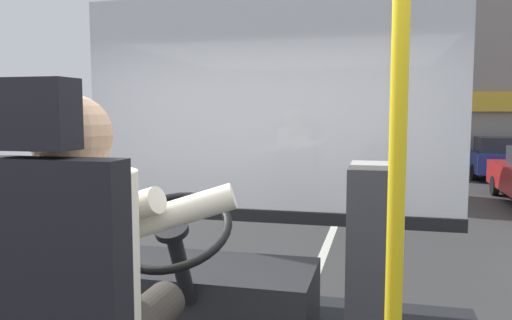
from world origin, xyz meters
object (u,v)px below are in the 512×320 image
object	(u,v)px
steering_console	(207,300)
parked_car_blue	(500,156)
fare_box	(372,274)
handrail_pole	(398,140)
bus_driver	(86,267)
parked_car_green	(457,141)

from	to	relation	value
steering_console	parked_car_blue	world-z (taller)	steering_console
steering_console	fare_box	bearing A→B (deg)	-12.62
steering_console	handrail_pole	size ratio (longest dim) A/B	0.49
steering_console	handrail_pole	distance (m)	1.69
bus_driver	parked_car_green	world-z (taller)	bus_driver
bus_driver	steering_console	distance (m)	1.21
steering_console	fare_box	world-z (taller)	fare_box
fare_box	parked_car_green	distance (m)	20.41
parked_car_green	parked_car_blue	bearing A→B (deg)	-85.05
handrail_pole	parked_car_green	world-z (taller)	handrail_pole
steering_console	parked_car_green	size ratio (longest dim) A/B	0.28
handrail_pole	steering_console	bearing A→B (deg)	128.83
bus_driver	handrail_pole	xyz separation A→B (m)	(0.89, -0.01, 0.40)
handrail_pole	bus_driver	bearing A→B (deg)	179.20
steering_console	parked_car_blue	bearing A→B (deg)	72.78
steering_console	parked_car_blue	distance (m)	15.03
fare_box	bus_driver	bearing A→B (deg)	-132.42
bus_driver	steering_console	xyz separation A→B (m)	(0.00, 1.10, -0.51)
fare_box	parked_car_green	xyz separation A→B (m)	(3.13, 20.16, -0.55)
parked_car_green	fare_box	bearing A→B (deg)	-98.83
fare_box	parked_car_blue	xyz separation A→B (m)	(3.62, 14.54, -0.65)
fare_box	parked_car_green	size ratio (longest dim) A/B	0.25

